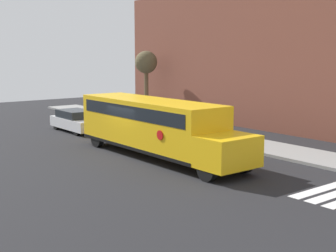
# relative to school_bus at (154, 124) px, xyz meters

# --- Properties ---
(ground_plane) EXTENTS (60.00, 60.00, 0.00)m
(ground_plane) POSITION_rel_school_bus_xyz_m (-1.17, -0.54, -1.66)
(ground_plane) COLOR black
(sidewalk_strip) EXTENTS (44.00, 3.00, 0.15)m
(sidewalk_strip) POSITION_rel_school_bus_xyz_m (-1.17, 5.96, -1.59)
(sidewalk_strip) COLOR gray
(sidewalk_strip) RESTS_ON ground
(building_backdrop) EXTENTS (32.00, 4.00, 9.86)m
(building_backdrop) POSITION_rel_school_bus_xyz_m (-1.17, 12.46, 3.27)
(building_backdrop) COLOR brown
(building_backdrop) RESTS_ON ground
(school_bus) EXTENTS (11.20, 2.57, 2.87)m
(school_bus) POSITION_rel_school_bus_xyz_m (0.00, 0.00, 0.00)
(school_bus) COLOR yellow
(school_bus) RESTS_ON ground
(parked_car) EXTENTS (4.56, 1.85, 1.41)m
(parked_car) POSITION_rel_school_bus_xyz_m (-9.51, 0.51, -0.95)
(parked_car) COLOR silver
(parked_car) RESTS_ON ground
(tree_near_sidewalk) EXTENTS (1.85, 1.85, 5.38)m
(tree_near_sidewalk) POSITION_rel_school_bus_xyz_m (-12.89, 8.67, 2.62)
(tree_near_sidewalk) COLOR brown
(tree_near_sidewalk) RESTS_ON ground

